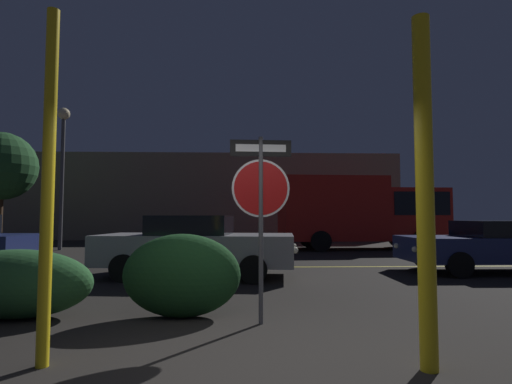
% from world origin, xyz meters
% --- Properties ---
extents(ground_plane, '(260.00, 260.00, 0.00)m').
position_xyz_m(ground_plane, '(0.00, 0.00, 0.00)').
color(ground_plane, black).
extents(road_center_stripe, '(39.19, 0.12, 0.01)m').
position_xyz_m(road_center_stripe, '(0.00, 7.32, 0.00)').
color(road_center_stripe, gold).
rests_on(road_center_stripe, ground_plane).
extents(stop_sign, '(0.83, 0.07, 2.47)m').
position_xyz_m(stop_sign, '(0.32, 1.45, 1.74)').
color(stop_sign, '#4C4C51').
rests_on(stop_sign, ground_plane).
extents(yellow_pole_left, '(0.12, 0.12, 3.44)m').
position_xyz_m(yellow_pole_left, '(-1.79, 0.04, 1.72)').
color(yellow_pole_left, yellow).
rests_on(yellow_pole_left, ground_plane).
extents(yellow_pole_right, '(0.16, 0.16, 3.32)m').
position_xyz_m(yellow_pole_right, '(1.78, -0.18, 1.66)').
color(yellow_pole_right, yellow).
rests_on(yellow_pole_right, ground_plane).
extents(hedge_bush_1, '(2.09, 0.95, 0.95)m').
position_xyz_m(hedge_bush_1, '(-3.05, 1.85, 0.47)').
color(hedge_bush_1, '#285B2D').
rests_on(hedge_bush_1, ground_plane).
extents(hedge_bush_2, '(1.64, 0.73, 1.16)m').
position_xyz_m(hedge_bush_2, '(-0.77, 1.83, 0.58)').
color(hedge_bush_2, '#19421E').
rests_on(hedge_bush_2, ground_plane).
extents(passing_car_2, '(4.72, 2.35, 1.43)m').
position_xyz_m(passing_car_2, '(-1.00, 5.62, 0.73)').
color(passing_car_2, '#9E9EA3').
rests_on(passing_car_2, ground_plane).
extents(passing_car_3, '(4.67, 2.07, 1.30)m').
position_xyz_m(passing_car_3, '(6.49, 6.08, 0.68)').
color(passing_car_3, navy).
rests_on(passing_car_3, ground_plane).
extents(delivery_truck, '(7.17, 2.80, 3.10)m').
position_xyz_m(delivery_truck, '(5.35, 13.39, 1.68)').
color(delivery_truck, maroon).
rests_on(delivery_truck, ground_plane).
extents(street_lamp, '(0.51, 0.51, 6.08)m').
position_xyz_m(street_lamp, '(-7.61, 13.32, 4.24)').
color(street_lamp, '#4C4C51').
rests_on(street_lamp, ground_plane).
extents(tree_0, '(3.25, 3.25, 5.45)m').
position_xyz_m(tree_0, '(-11.46, 15.48, 3.80)').
color(tree_0, '#422D1E').
rests_on(tree_0, ground_plane).
extents(building_backdrop, '(24.27, 4.62, 5.32)m').
position_xyz_m(building_backdrop, '(-2.30, 22.65, 2.66)').
color(building_backdrop, '#7A6B5B').
rests_on(building_backdrop, ground_plane).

